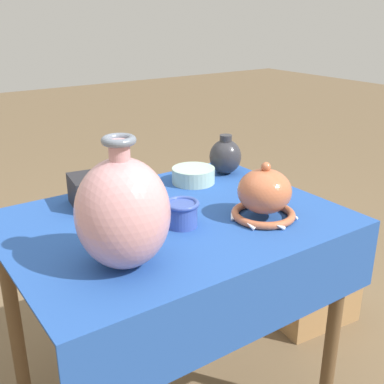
# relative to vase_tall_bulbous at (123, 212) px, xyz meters

# --- Properties ---
(display_table) EXTENTS (0.93, 0.70, 0.71)m
(display_table) POSITION_rel_vase_tall_bulbous_xyz_m (0.23, 0.15, -0.22)
(display_table) COLOR brown
(display_table) RESTS_ON ground_plane
(vase_tall_bulbous) EXTENTS (0.21, 0.21, 0.31)m
(vase_tall_bulbous) POSITION_rel_vase_tall_bulbous_xyz_m (0.00, 0.00, 0.00)
(vase_tall_bulbous) COLOR #D19399
(vase_tall_bulbous) RESTS_ON display_table
(vase_dome_bell) EXTENTS (0.19, 0.20, 0.17)m
(vase_dome_bell) POSITION_rel_vase_tall_bulbous_xyz_m (0.44, 0.02, -0.06)
(vase_dome_bell) COLOR #BC6642
(vase_dome_bell) RESTS_ON display_table
(mosaic_tile_box) EXTENTS (0.17, 0.16, 0.09)m
(mosaic_tile_box) POSITION_rel_vase_tall_bulbous_xyz_m (0.10, 0.37, -0.09)
(mosaic_tile_box) COLOR #232328
(mosaic_tile_box) RESTS_ON display_table
(pot_squat_celadon) EXTENTS (0.15, 0.15, 0.05)m
(pot_squat_celadon) POSITION_rel_vase_tall_bulbous_xyz_m (0.45, 0.37, -0.11)
(pot_squat_celadon) COLOR #A8CCB7
(pot_squat_celadon) RESTS_ON display_table
(cup_wide_cobalt) EXTENTS (0.10, 0.10, 0.07)m
(cup_wide_cobalt) POSITION_rel_vase_tall_bulbous_xyz_m (0.22, 0.10, -0.09)
(cup_wide_cobalt) COLOR #3851A8
(cup_wide_cobalt) RESTS_ON display_table
(pot_squat_ivory) EXTENTS (0.11, 0.11, 0.05)m
(pot_squat_ivory) POSITION_rel_vase_tall_bulbous_xyz_m (0.13, 0.22, -0.11)
(pot_squat_ivory) COLOR white
(pot_squat_ivory) RESTS_ON display_table
(jar_round_charcoal) EXTENTS (0.11, 0.11, 0.14)m
(jar_round_charcoal) POSITION_rel_vase_tall_bulbous_xyz_m (0.60, 0.39, -0.07)
(jar_round_charcoal) COLOR #2D2D33
(jar_round_charcoal) RESTS_ON display_table
(wooden_crate) EXTENTS (0.38, 0.27, 0.21)m
(wooden_crate) POSITION_rel_vase_tall_bulbous_xyz_m (1.00, 0.26, -0.73)
(wooden_crate) COLOR #A37A4C
(wooden_crate) RESTS_ON ground_plane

